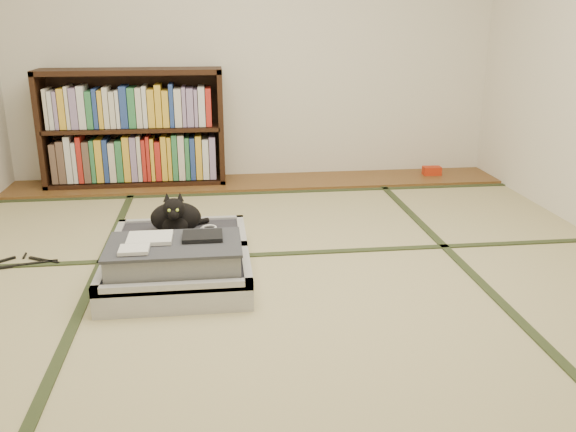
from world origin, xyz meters
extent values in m
plane|color=tan|center=(0.00, 0.00, 0.00)|extent=(4.50, 4.50, 0.00)
cube|color=brown|center=(0.00, 2.00, 0.01)|extent=(4.00, 0.50, 0.02)
cube|color=red|center=(1.50, 2.03, 0.06)|extent=(0.15, 0.10, 0.07)
plane|color=silver|center=(0.00, 2.25, 1.20)|extent=(4.00, 0.00, 4.00)
plane|color=silver|center=(0.00, -2.25, 1.20)|extent=(4.00, 0.00, 4.00)
cube|color=#2D381E|center=(-1.00, 0.00, 0.00)|extent=(0.05, 4.50, 0.01)
cube|color=#2D381E|center=(1.00, 0.00, 0.00)|extent=(0.05, 4.50, 0.01)
cube|color=#2D381E|center=(0.00, 0.40, 0.00)|extent=(4.00, 0.05, 0.01)
cube|color=#2D381E|center=(0.00, 1.70, 0.00)|extent=(4.00, 0.05, 0.01)
cube|color=black|center=(-1.67, 2.07, 0.47)|extent=(0.04, 0.33, 0.92)
cube|color=black|center=(-0.29, 2.07, 0.47)|extent=(0.04, 0.33, 0.92)
cube|color=black|center=(-0.98, 2.07, 0.03)|extent=(1.42, 0.33, 0.04)
cube|color=black|center=(-0.98, 2.07, 0.91)|extent=(1.42, 0.33, 0.04)
cube|color=black|center=(-0.98, 2.07, 0.47)|extent=(1.36, 0.33, 0.03)
cube|color=black|center=(-0.98, 2.22, 0.47)|extent=(1.42, 0.02, 0.92)
cube|color=gray|center=(-0.98, 2.05, 0.25)|extent=(1.28, 0.23, 0.39)
cube|color=gray|center=(-0.98, 2.05, 0.66)|extent=(1.28, 0.23, 0.35)
cube|color=#B6B5BA|center=(-0.56, -0.06, 0.06)|extent=(0.74, 0.49, 0.13)
cube|color=#2B2B32|center=(-0.56, -0.06, 0.10)|extent=(0.66, 0.41, 0.10)
cube|color=#B6B5BA|center=(-0.56, -0.28, 0.13)|extent=(0.74, 0.04, 0.05)
cube|color=#B6B5BA|center=(-0.56, 0.17, 0.13)|extent=(0.74, 0.04, 0.05)
cube|color=#B6B5BA|center=(-0.91, -0.06, 0.13)|extent=(0.04, 0.49, 0.05)
cube|color=#B6B5BA|center=(-0.21, -0.06, 0.13)|extent=(0.04, 0.49, 0.05)
cube|color=#B6B5BA|center=(-0.56, 0.44, 0.06)|extent=(0.74, 0.49, 0.13)
cube|color=#2B2B32|center=(-0.56, 0.44, 0.10)|extent=(0.66, 0.41, 0.10)
cube|color=#B6B5BA|center=(-0.56, 0.21, 0.13)|extent=(0.74, 0.04, 0.05)
cube|color=#B6B5BA|center=(-0.56, 0.66, 0.13)|extent=(0.74, 0.04, 0.05)
cube|color=#B6B5BA|center=(-0.91, 0.44, 0.13)|extent=(0.04, 0.49, 0.05)
cube|color=#B6B5BA|center=(-0.21, 0.44, 0.13)|extent=(0.04, 0.49, 0.05)
cylinder|color=black|center=(-0.56, 0.19, 0.14)|extent=(0.66, 0.02, 0.02)
cube|color=gray|center=(-0.56, -0.06, 0.19)|extent=(0.63, 0.38, 0.13)
cube|color=#34353B|center=(-0.56, -0.06, 0.26)|extent=(0.65, 0.40, 0.01)
cube|color=silver|center=(-0.68, -0.01, 0.28)|extent=(0.22, 0.18, 0.02)
cube|color=black|center=(-0.42, -0.01, 0.28)|extent=(0.20, 0.16, 0.02)
cube|color=silver|center=(-0.74, -0.15, 0.28)|extent=(0.14, 0.12, 0.02)
cube|color=white|center=(-0.77, -0.29, 0.07)|extent=(0.06, 0.01, 0.04)
cube|color=white|center=(-0.66, -0.29, 0.06)|extent=(0.05, 0.01, 0.03)
cube|color=orange|center=(-0.31, -0.29, 0.07)|extent=(0.05, 0.01, 0.03)
cube|color=#197F33|center=(-0.38, -0.29, 0.09)|extent=(0.04, 0.01, 0.03)
ellipsoid|color=black|center=(-0.58, 0.46, 0.23)|extent=(0.29, 0.19, 0.18)
ellipsoid|color=black|center=(-0.58, 0.38, 0.21)|extent=(0.14, 0.10, 0.10)
ellipsoid|color=black|center=(-0.58, 0.35, 0.32)|extent=(0.12, 0.11, 0.12)
sphere|color=black|center=(-0.58, 0.30, 0.30)|extent=(0.06, 0.06, 0.06)
cone|color=black|center=(-0.61, 0.37, 0.38)|extent=(0.04, 0.05, 0.06)
cone|color=black|center=(-0.54, 0.37, 0.38)|extent=(0.04, 0.05, 0.06)
sphere|color=#A5BF33|center=(-0.60, 0.30, 0.32)|extent=(0.02, 0.02, 0.02)
sphere|color=#A5BF33|center=(-0.56, 0.30, 0.32)|extent=(0.02, 0.02, 0.02)
cylinder|color=black|center=(-0.48, 0.55, 0.17)|extent=(0.17, 0.10, 0.03)
torus|color=white|center=(-0.40, 0.47, 0.15)|extent=(0.10, 0.10, 0.01)
torus|color=white|center=(-0.39, 0.47, 0.16)|extent=(0.09, 0.09, 0.01)
cube|color=black|center=(-1.45, 0.39, 0.01)|extent=(0.42, 0.12, 0.01)
cube|color=black|center=(-1.32, 0.45, 0.01)|extent=(0.19, 0.12, 0.01)
cylinder|color=black|center=(-1.45, 0.54, 0.01)|extent=(0.02, 0.08, 0.01)
camera|label=1|loc=(-0.34, -2.87, 1.31)|focal=38.00mm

